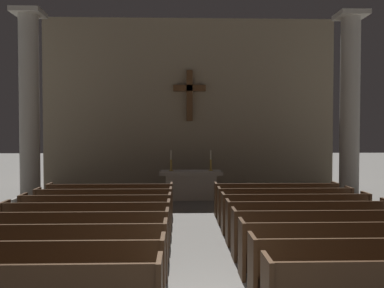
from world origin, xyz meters
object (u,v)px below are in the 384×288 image
at_px(pew_left_row_7, 104,206).
at_px(column_right_second, 350,110).
at_px(pew_right_row_5, 308,222).
at_px(pew_left_row_4, 75,235).
at_px(candlestick_left, 171,164).
at_px(pew_right_row_2, 373,268).
at_px(pew_right_row_3, 345,248).
at_px(pew_left_row_8, 111,200).
at_px(column_left_second, 29,110).
at_px(candlestick_right, 211,164).
at_px(pew_right_row_4, 324,233).
at_px(pew_left_row_6, 97,214).
at_px(pew_left_row_3, 60,250).
at_px(pew_left_row_2, 39,271).
at_px(altar, 191,184).
at_px(pew_right_row_8, 276,199).
at_px(pew_right_row_6, 295,213).
at_px(pew_right_row_7, 285,205).
at_px(pew_left_row_5, 87,223).

bearing_deg(pew_left_row_7, column_right_second, 22.63).
bearing_deg(pew_right_row_5, column_right_second, 59.53).
bearing_deg(pew_left_row_4, candlestick_left, 76.45).
distance_m(pew_right_row_2, pew_right_row_3, 0.98).
xyz_separation_m(pew_left_row_8, column_left_second, (-3.04, 2.24, 2.64)).
xyz_separation_m(pew_right_row_2, column_right_second, (3.04, 8.09, 2.64)).
bearing_deg(column_left_second, candlestick_right, 6.14).
height_order(pew_right_row_2, candlestick_left, candlestick_left).
bearing_deg(pew_right_row_3, pew_right_row_4, 90.00).
bearing_deg(pew_left_row_6, pew_right_row_4, -22.65).
bearing_deg(pew_left_row_3, pew_left_row_6, 90.00).
relative_size(pew_left_row_2, candlestick_right, 4.81).
bearing_deg(pew_right_row_3, pew_right_row_2, -90.00).
xyz_separation_m(pew_left_row_6, altar, (2.34, 4.84, 0.06)).
xyz_separation_m(pew_right_row_2, pew_right_row_5, (0.00, 2.93, 0.00)).
bearing_deg(pew_left_row_3, column_right_second, 42.70).
distance_m(pew_right_row_5, candlestick_left, 6.61).
xyz_separation_m(pew_left_row_3, candlestick_right, (3.04, 7.77, 0.77)).
bearing_deg(pew_right_row_8, pew_left_row_2, -128.61).
distance_m(pew_left_row_2, pew_right_row_2, 4.67).
bearing_deg(pew_right_row_6, column_right_second, 54.05).
distance_m(pew_left_row_8, pew_right_row_7, 4.77).
height_order(pew_right_row_7, pew_right_row_8, same).
bearing_deg(pew_left_row_5, candlestick_right, 62.44).
xyz_separation_m(pew_left_row_4, pew_right_row_3, (4.67, -0.98, 0.00)).
distance_m(pew_left_row_4, pew_right_row_2, 5.06).
bearing_deg(pew_right_row_7, pew_right_row_4, -90.00).
xyz_separation_m(pew_right_row_2, pew_right_row_4, (0.00, 1.95, 0.00)).
xyz_separation_m(pew_left_row_8, candlestick_left, (1.64, 2.89, 0.77)).
bearing_deg(pew_left_row_6, column_left_second, 125.95).
relative_size(pew_right_row_3, pew_right_row_6, 1.00).
distance_m(pew_left_row_7, pew_right_row_4, 5.51).
distance_m(pew_right_row_7, pew_right_row_8, 0.98).
height_order(pew_right_row_5, pew_right_row_7, same).
relative_size(pew_left_row_8, altar, 1.58).
relative_size(altar, candlestick_left, 3.04).
distance_m(pew_right_row_5, column_right_second, 6.55).
bearing_deg(pew_right_row_5, pew_right_row_4, -90.00).
bearing_deg(pew_left_row_8, pew_left_row_5, -90.00).
xyz_separation_m(pew_left_row_3, column_right_second, (7.71, 7.11, 2.64)).
relative_size(pew_right_row_3, column_right_second, 0.54).
bearing_deg(pew_right_row_3, pew_right_row_7, 90.00).
distance_m(pew_left_row_8, pew_right_row_6, 5.06).
xyz_separation_m(pew_left_row_7, altar, (2.34, 3.87, 0.06)).
height_order(pew_left_row_2, column_right_second, column_right_second).
relative_size(pew_left_row_6, pew_right_row_8, 1.00).
bearing_deg(pew_left_row_5, pew_left_row_7, 90.00).
xyz_separation_m(pew_left_row_2, pew_right_row_8, (4.67, 5.85, 0.00)).
bearing_deg(altar, pew_right_row_5, -68.12).
bearing_deg(pew_left_row_3, pew_left_row_8, 90.00).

